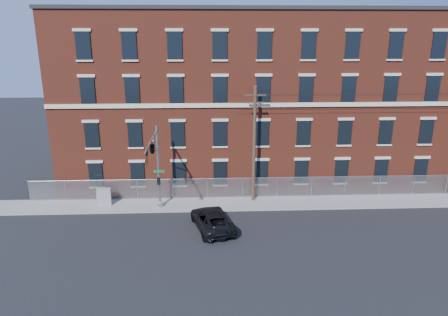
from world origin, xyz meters
The scene contains 8 objects.
ground centered at (0.00, 0.00, 0.00)m, with size 140.00×140.00×0.00m, color black.
sidewalk centered at (12.00, 5.00, 0.06)m, with size 65.00×3.00×0.12m, color gray.
mill_building centered at (12.00, 13.93, 8.15)m, with size 55.30×14.32×16.30m.
chain_link_fence centered at (12.00, 6.30, 1.06)m, with size 59.06×0.06×1.85m.
traffic_signal_mast centered at (-6.00, 2.18, 5.39)m, with size 0.90×6.75×7.00m.
utility_pole_near centered at (2.00, 5.60, 5.34)m, with size 1.80×0.28×10.00m.
pickup_truck centered at (-1.68, 0.50, 0.73)m, with size 2.43×5.26×1.46m, color black.
utility_cabinet centered at (-10.80, 5.10, 0.84)m, with size 1.15×0.58×1.44m, color gray.
Camera 1 is at (-2.01, -27.21, 13.97)m, focal length 32.41 mm.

